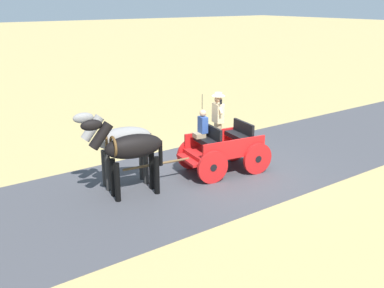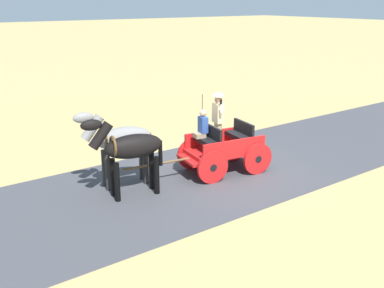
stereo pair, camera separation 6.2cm
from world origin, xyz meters
TOP-DOWN VIEW (x-y plane):
  - ground_plane at (0.00, 0.00)m, footprint 200.00×200.00m
  - road_surface at (0.00, 0.00)m, footprint 5.29×160.00m
  - horse_drawn_carriage at (-0.03, 0.30)m, footprint 1.75×4.51m
  - horse_near_side at (0.04, 3.36)m, footprint 0.82×2.15m
  - horse_off_side at (0.81, 3.24)m, footprint 0.83×2.15m

SIDE VIEW (x-z plane):
  - ground_plane at x=0.00m, z-range 0.00..0.00m
  - road_surface at x=0.00m, z-range 0.00..0.01m
  - horse_drawn_carriage at x=-0.03m, z-range -0.43..2.07m
  - horse_near_side at x=0.04m, z-range 0.22..2.43m
  - horse_off_side at x=0.81m, z-range 0.22..2.43m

